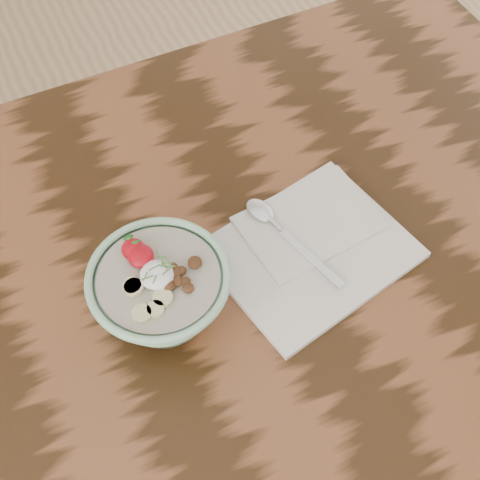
# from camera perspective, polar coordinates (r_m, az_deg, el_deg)

# --- Properties ---
(table) EXTENTS (1.60, 0.90, 0.75)m
(table) POSITION_cam_1_polar(r_m,az_deg,el_deg) (1.02, -8.56, -7.41)
(table) COLOR black
(table) RESTS_ON ground
(breakfast_bowl) EXTENTS (0.18, 0.18, 0.12)m
(breakfast_bowl) POSITION_cam_1_polar(r_m,az_deg,el_deg) (0.87, -6.77, -4.46)
(breakfast_bowl) COLOR #94C7A0
(breakfast_bowl) RESTS_ON table
(napkin) EXTENTS (0.31, 0.27, 0.02)m
(napkin) POSITION_cam_1_polar(r_m,az_deg,el_deg) (0.97, 6.02, -0.46)
(napkin) COLOR silver
(napkin) RESTS_ON table
(spoon) EXTENTS (0.07, 0.19, 0.01)m
(spoon) POSITION_cam_1_polar(r_m,az_deg,el_deg) (0.97, 2.77, 1.56)
(spoon) COLOR silver
(spoon) RESTS_ON napkin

